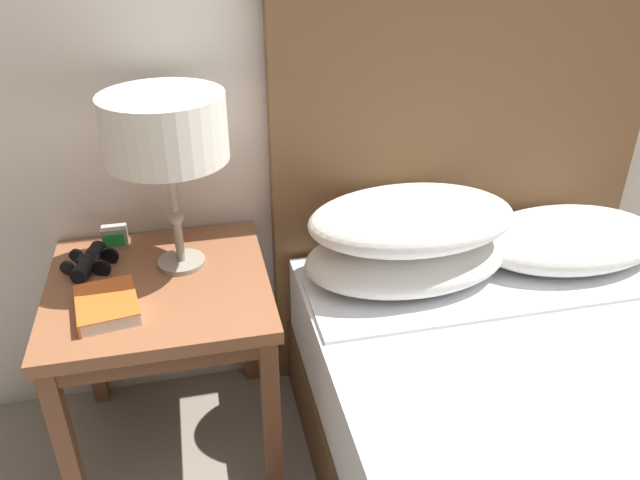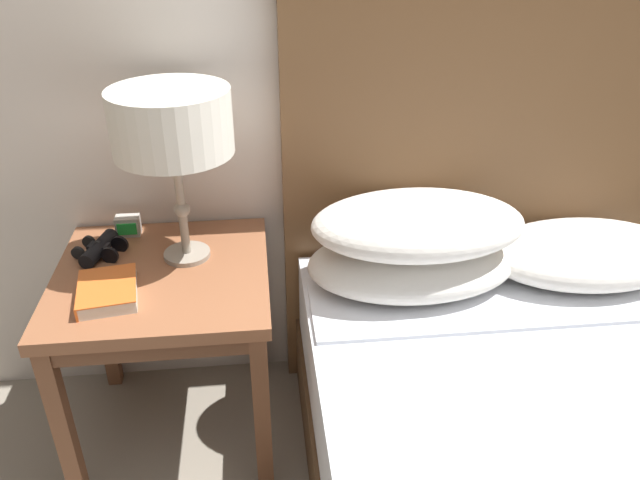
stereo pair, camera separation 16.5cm
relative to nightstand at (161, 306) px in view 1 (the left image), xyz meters
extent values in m
cube|color=brown|center=(0.00, 0.00, 0.06)|extent=(0.58, 0.58, 0.04)
cube|color=brown|center=(0.00, 0.00, 0.02)|extent=(0.55, 0.55, 0.05)
cube|color=brown|center=(-0.26, -0.25, -0.24)|extent=(0.04, 0.04, 0.56)
cube|color=brown|center=(0.26, -0.25, -0.24)|extent=(0.04, 0.04, 0.56)
cube|color=brown|center=(-0.26, 0.26, -0.24)|extent=(0.04, 0.04, 0.56)
cube|color=brown|center=(0.26, 0.26, -0.24)|extent=(0.04, 0.04, 0.56)
cube|color=silver|center=(0.96, -0.66, -0.15)|extent=(1.14, 1.73, 0.25)
cube|color=white|center=(0.96, -0.10, -0.02)|extent=(1.11, 0.28, 0.01)
cube|color=brown|center=(0.96, 0.25, 0.13)|extent=(1.22, 0.06, 1.29)
ellipsoid|color=silver|center=(0.70, 0.01, 0.05)|extent=(0.60, 0.36, 0.15)
ellipsoid|color=silver|center=(1.23, 0.01, 0.05)|extent=(0.60, 0.36, 0.15)
ellipsoid|color=silver|center=(0.71, 0.01, 0.18)|extent=(0.60, 0.36, 0.15)
cylinder|color=gray|center=(0.07, 0.08, 0.09)|extent=(0.13, 0.13, 0.01)
cylinder|color=gray|center=(0.07, 0.08, 0.24)|extent=(0.02, 0.02, 0.30)
sphere|color=gray|center=(0.07, 0.08, 0.23)|extent=(0.04, 0.04, 0.04)
cylinder|color=silver|center=(0.07, 0.08, 0.48)|extent=(0.31, 0.31, 0.17)
cube|color=silver|center=(-0.12, -0.11, 0.10)|extent=(0.17, 0.20, 0.03)
cube|color=orange|center=(-0.12, -0.11, 0.11)|extent=(0.17, 0.21, 0.00)
cube|color=orange|center=(-0.19, -0.12, 0.10)|extent=(0.03, 0.19, 0.04)
cylinder|color=black|center=(-0.19, 0.08, 0.10)|extent=(0.07, 0.10, 0.04)
cylinder|color=black|center=(-0.14, 0.06, 0.10)|extent=(0.05, 0.02, 0.05)
cylinder|color=black|center=(-0.24, 0.09, 0.10)|extent=(0.04, 0.02, 0.04)
cylinder|color=black|center=(-0.17, 0.14, 0.10)|extent=(0.07, 0.10, 0.04)
cylinder|color=black|center=(-0.13, 0.13, 0.10)|extent=(0.05, 0.02, 0.05)
cylinder|color=black|center=(-0.22, 0.15, 0.10)|extent=(0.04, 0.02, 0.04)
cube|color=black|center=(-0.18, 0.11, 0.11)|extent=(0.06, 0.05, 0.01)
cylinder|color=black|center=(-0.18, 0.11, 0.11)|extent=(0.02, 0.02, 0.02)
cube|color=#B7B2A8|center=(-0.12, 0.22, 0.11)|extent=(0.07, 0.04, 0.06)
cube|color=green|center=(-0.12, 0.20, 0.11)|extent=(0.06, 0.00, 0.04)
camera|label=1|loc=(0.11, -1.45, 0.98)|focal=35.00mm
camera|label=2|loc=(0.28, -1.48, 0.98)|focal=35.00mm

